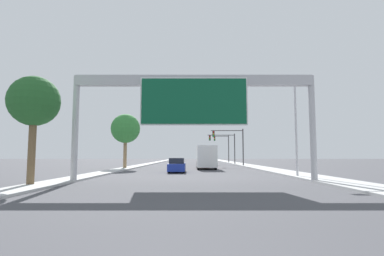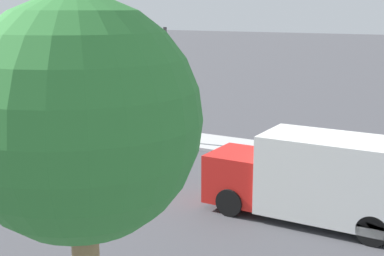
% 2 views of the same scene
% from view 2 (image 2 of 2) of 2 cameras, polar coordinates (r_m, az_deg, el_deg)
% --- Properties ---
extents(sidewalk_right, '(3.00, 120.00, 0.15)m').
position_cam_2_polar(sidewalk_right, '(37.94, -17.36, 1.12)').
color(sidewalk_right, '#B3B3B3').
rests_on(sidewalk_right, ground).
extents(car_near_center, '(1.82, 4.34, 1.54)m').
position_cam_2_polar(car_near_center, '(27.86, -19.68, -1.66)').
color(car_near_center, black).
rests_on(car_near_center, ground).
extents(truck_box_primary, '(2.47, 7.39, 3.04)m').
position_cam_2_polar(truck_box_primary, '(18.86, 13.52, -5.25)').
color(truck_box_primary, red).
rests_on(truck_box_primary, ground).
extents(traffic_light_near_intersection, '(5.52, 0.32, 6.30)m').
position_cam_2_polar(traffic_light_near_intersection, '(27.34, -4.91, 6.45)').
color(traffic_light_near_intersection, '#3D3D3F').
rests_on(traffic_light_near_intersection, ground).
extents(traffic_light_mid_block, '(5.56, 0.32, 6.20)m').
position_cam_2_polar(traffic_light_mid_block, '(34.03, -18.99, 6.91)').
color(traffic_light_mid_block, '#3D3D3F').
rests_on(traffic_light_mid_block, ground).
extents(palm_tree_background, '(3.96, 3.96, 7.45)m').
position_cam_2_polar(palm_tree_background, '(8.73, -11.90, 0.51)').
color(palm_tree_background, '#8C704C').
rests_on(palm_tree_background, ground).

